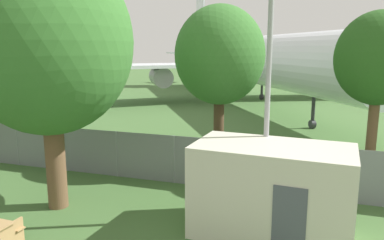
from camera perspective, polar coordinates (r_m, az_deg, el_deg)
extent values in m
cylinder|color=gray|center=(18.88, -25.05, -3.41)|extent=(0.07, 0.07, 1.94)
cylinder|color=gray|center=(17.27, -18.82, -4.22)|extent=(0.07, 0.07, 1.94)
cylinder|color=gray|center=(15.91, -11.40, -5.11)|extent=(0.07, 0.07, 1.94)
cylinder|color=gray|center=(14.87, -2.75, -6.04)|extent=(0.07, 0.07, 1.94)
cylinder|color=gray|center=(14.22, 6.97, -6.91)|extent=(0.07, 0.07, 1.94)
cylinder|color=gray|center=(14.00, 17.35, -7.63)|extent=(0.07, 0.07, 1.94)
cube|color=slate|center=(14.87, -2.75, -6.04)|extent=(56.00, 0.01, 1.94)
cylinder|color=white|center=(36.86, 8.31, 9.16)|extent=(23.06, 34.32, 4.21)
cone|color=white|center=(57.31, 0.31, 9.85)|extent=(5.97, 6.46, 3.79)
cube|color=white|center=(43.47, 20.53, 8.00)|extent=(17.61, 11.49, 0.30)
cylinder|color=#939399|center=(42.50, 17.29, 6.67)|extent=(3.58, 4.22, 1.89)
cube|color=white|center=(36.30, -8.72, 8.13)|extent=(16.43, 14.76, 0.30)
cylinder|color=#939399|center=(37.04, -4.78, 6.56)|extent=(3.58, 4.22, 1.89)
cube|color=white|center=(53.90, 1.28, 15.38)|extent=(2.17, 3.37, 6.32)
cube|color=white|center=(53.53, 1.31, 10.22)|extent=(9.67, 7.68, 0.20)
cylinder|color=#2D2D33|center=(26.22, 17.96, 1.09)|extent=(0.24, 0.24, 2.15)
cylinder|color=#2D2D33|center=(26.36, 17.86, -0.61)|extent=(0.55, 0.63, 0.56)
cylinder|color=#2D2D33|center=(39.78, 10.59, 4.61)|extent=(0.24, 0.24, 2.15)
cylinder|color=#2D2D33|center=(39.87, 10.55, 3.47)|extent=(0.55, 0.63, 0.56)
cylinder|color=#2D2D33|center=(38.02, 3.58, 4.49)|extent=(0.24, 0.24, 2.15)
cylinder|color=#2D2D33|center=(38.11, 3.57, 3.30)|extent=(0.55, 0.63, 0.56)
cube|color=beige|center=(11.01, 12.02, -10.50)|extent=(4.50, 2.63, 2.65)
cube|color=#4C515B|center=(9.99, 14.52, -14.94)|extent=(0.84, 0.09, 1.90)
cylinder|color=#4C3823|center=(16.95, 4.08, -1.51)|extent=(0.47, 0.47, 3.33)
ellipsoid|color=#38702D|center=(16.56, 4.24, 9.85)|extent=(3.94, 3.94, 4.33)
cylinder|color=brown|center=(13.31, -20.07, -5.88)|extent=(0.65, 0.65, 3.21)
ellipsoid|color=#38702D|center=(12.79, -21.22, 11.08)|extent=(5.38, 5.38, 5.92)
cylinder|color=brown|center=(16.43, 25.66, -2.61)|extent=(0.39, 0.39, 3.53)
ellipsoid|color=#28561E|center=(16.05, 26.59, 8.42)|extent=(3.27, 3.27, 3.60)
cylinder|color=#99999E|center=(11.45, 11.46, 3.69)|extent=(0.16, 0.16, 7.81)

